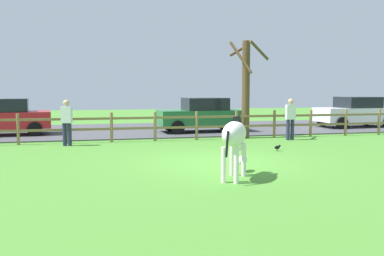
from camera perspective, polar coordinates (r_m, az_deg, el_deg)
ground_plane at (r=11.86m, az=3.46°, el=-4.54°), size 60.00×60.00×0.00m
parking_asphalt at (r=20.86m, az=-3.89°, el=-0.19°), size 28.00×7.40×0.05m
paddock_fence at (r=16.55m, az=-2.16°, el=0.54°), size 21.71×0.11×1.14m
bare_tree at (r=17.40m, az=7.29°, el=5.65°), size 1.65×1.55×3.96m
zebra at (r=9.52m, az=5.84°, el=-1.36°), size 1.23×1.71×1.41m
crow_on_grass at (r=14.06m, az=11.46°, el=-2.55°), size 0.21×0.10×0.20m
parked_car_green at (r=19.47m, az=1.43°, el=1.84°), size 4.07×2.02×1.56m
parked_car_white at (r=23.41m, az=21.22°, el=2.07°), size 4.06×2.00×1.56m
parked_car_red at (r=19.68m, az=-24.26°, el=1.41°), size 4.15×2.20×1.56m
visitor_left_of_tree at (r=17.11m, az=13.14°, el=1.43°), size 0.38×0.25×1.64m
visitor_right_of_tree at (r=15.58m, az=-16.56°, el=0.98°), size 0.40×0.30×1.64m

